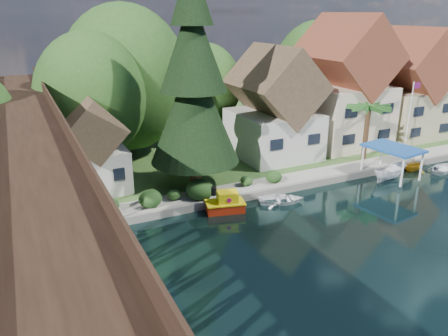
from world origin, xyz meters
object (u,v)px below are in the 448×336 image
Objects in this scene: shed at (93,151)px; boat_yellow at (414,164)px; house_center at (343,90)px; tugboat at (226,204)px; house_right at (406,91)px; boat_white_a at (281,198)px; palm_tree at (369,109)px; flagpole at (411,109)px; boat_white_b at (443,167)px; boat_canopy at (391,166)px; trestle_bridge at (30,181)px; house_left at (274,111)px; conifer at (193,83)px.

boat_yellow is (28.59, -7.27, -3.15)m from shed.
house_center is 21.87m from tugboat.
boat_white_a is at bearing -157.40° from house_right.
palm_tree is 6.05m from flagpole.
tugboat is 0.93× the size of boat_white_b.
house_right is at bearing -47.02° from boat_white_a.
boat_canopy is (16.40, -0.45, 0.68)m from tugboat.
flagpole is at bearing 9.27° from trestle_bridge.
boat_canopy is at bearing -1.56° from tugboat.
palm_tree is 6.24m from boat_canopy.
house_center is 2.38× the size of palm_tree.
boat_white_a is at bearing 68.36° from boat_white_b.
flagpole is at bearing 33.98° from boat_canopy.
house_center is 1.77× the size of shed.
house_center is 27.20m from shed.
house_center reaches higher than boat_white_a.
boat_canopy is (11.69, 0.05, 0.95)m from boat_white_a.
house_right reaches higher than boat_yellow.
shed is at bearing 171.99° from palm_tree.
house_left is 0.88× the size of house_right.
boat_canopy is 4.10m from boat_yellow.
flagpole is at bearing -49.52° from house_center.
palm_tree is at bearing -153.98° from house_right.
flagpole is (4.58, -5.36, -1.45)m from house_center.
trestle_bridge is at bearing -170.73° from flagpole.
house_center is at bearing 27.09° from tugboat.
flagpole is 2.23× the size of tugboat.
shed is (-18.00, -1.50, -1.31)m from house_left.
tugboat reaches higher than boat_yellow.
conifer is at bearing -20.17° from shed.
shed is 0.44× the size of conifer.
shed reaches higher than boat_canopy.
house_right reaches higher than tugboat.
house_right is at bearing 2.39° from shed.
boat_white_b is (23.28, -5.74, -8.78)m from conifer.
boat_canopy is at bearing 2.47° from trestle_bridge.
palm_tree is (25.56, -3.60, 1.77)m from shed.
tugboat reaches higher than boat_white_b.
boat_canopy is at bearing -146.02° from flagpole.
house_center is at bearing 3.18° from house_left.
boat_canopy reaches higher than boat_yellow.
conifer is at bearing -165.92° from house_center.
trestle_bridge reaches higher than tugboat.
house_left reaches higher than boat_white_b.
house_right reaches higher than trestle_bridge.
house_left reaches higher than shed.
trestle_bridge is at bearing 95.90° from boat_yellow.
house_center is at bearing 12.12° from boat_yellow.
trestle_bridge is 33.97m from boat_yellow.
boat_canopy is (29.62, 1.28, -4.02)m from trestle_bridge.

